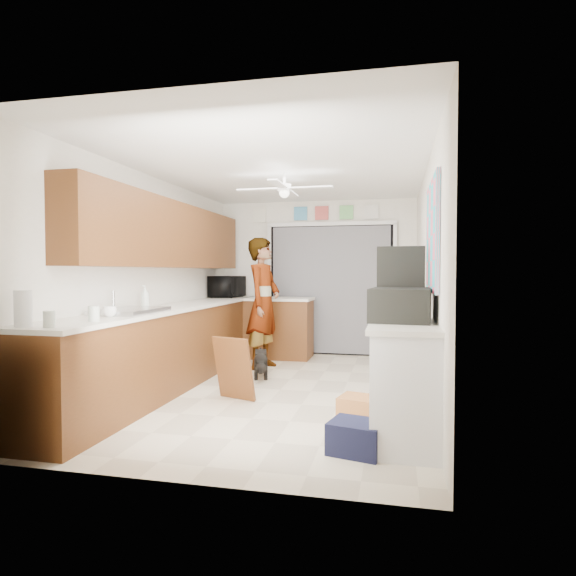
{
  "coord_description": "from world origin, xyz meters",
  "views": [
    {
      "loc": [
        1.27,
        -5.3,
        1.35
      ],
      "look_at": [
        0.0,
        0.4,
        1.15
      ],
      "focal_mm": 30.0,
      "sensor_mm": 36.0,
      "label": 1
    }
  ],
  "objects_px": {
    "cup": "(110,312)",
    "man": "(263,303)",
    "soap_bottle": "(145,297)",
    "suitcase": "(401,304)",
    "navy_crate": "(357,437)",
    "dog": "(261,363)",
    "microwave": "(227,287)",
    "paper_towel_roll": "(23,309)",
    "cardboard_box": "(363,411)"
  },
  "relations": [
    {
      "from": "cup",
      "to": "man",
      "type": "bearing_deg",
      "value": 74.15
    },
    {
      "from": "soap_bottle",
      "to": "suitcase",
      "type": "relative_size",
      "value": 0.41
    },
    {
      "from": "navy_crate",
      "to": "dog",
      "type": "relative_size",
      "value": 0.79
    },
    {
      "from": "suitcase",
      "to": "microwave",
      "type": "bearing_deg",
      "value": 134.85
    },
    {
      "from": "soap_bottle",
      "to": "man",
      "type": "distance_m",
      "value": 1.9
    },
    {
      "from": "cup",
      "to": "suitcase",
      "type": "height_order",
      "value": "suitcase"
    },
    {
      "from": "cup",
      "to": "navy_crate",
      "type": "bearing_deg",
      "value": -8.29
    },
    {
      "from": "soap_bottle",
      "to": "navy_crate",
      "type": "distance_m",
      "value": 2.87
    },
    {
      "from": "paper_towel_roll",
      "to": "suitcase",
      "type": "height_order",
      "value": "same"
    },
    {
      "from": "cup",
      "to": "cardboard_box",
      "type": "distance_m",
      "value": 2.44
    },
    {
      "from": "suitcase",
      "to": "navy_crate",
      "type": "bearing_deg",
      "value": -115.43
    },
    {
      "from": "soap_bottle",
      "to": "man",
      "type": "relative_size",
      "value": 0.14
    },
    {
      "from": "navy_crate",
      "to": "paper_towel_roll",
      "type": "bearing_deg",
      "value": -168.17
    },
    {
      "from": "microwave",
      "to": "cup",
      "type": "xyz_separation_m",
      "value": [
        0.08,
        -3.37,
        -0.12
      ]
    },
    {
      "from": "microwave",
      "to": "soap_bottle",
      "type": "xyz_separation_m",
      "value": [
        -0.07,
        -2.46,
        -0.04
      ]
    },
    {
      "from": "navy_crate",
      "to": "suitcase",
      "type": "bearing_deg",
      "value": 59.96
    },
    {
      "from": "cup",
      "to": "dog",
      "type": "bearing_deg",
      "value": 65.87
    },
    {
      "from": "soap_bottle",
      "to": "navy_crate",
      "type": "relative_size",
      "value": 0.68
    },
    {
      "from": "soap_bottle",
      "to": "cardboard_box",
      "type": "bearing_deg",
      "value": -13.17
    },
    {
      "from": "soap_bottle",
      "to": "cup",
      "type": "height_order",
      "value": "soap_bottle"
    },
    {
      "from": "navy_crate",
      "to": "dog",
      "type": "distance_m",
      "value": 2.66
    },
    {
      "from": "soap_bottle",
      "to": "suitcase",
      "type": "xyz_separation_m",
      "value": [
        2.73,
        -0.69,
        0.01
      ]
    },
    {
      "from": "suitcase",
      "to": "dog",
      "type": "distance_m",
      "value": 2.58
    },
    {
      "from": "cardboard_box",
      "to": "soap_bottle",
      "type": "bearing_deg",
      "value": 166.83
    },
    {
      "from": "cup",
      "to": "cardboard_box",
      "type": "xyz_separation_m",
      "value": [
        2.26,
        0.35,
        -0.87
      ]
    },
    {
      "from": "soap_bottle",
      "to": "cardboard_box",
      "type": "xyz_separation_m",
      "value": [
        2.41,
        -0.56,
        -0.95
      ]
    },
    {
      "from": "cup",
      "to": "suitcase",
      "type": "bearing_deg",
      "value": 4.99
    },
    {
      "from": "cardboard_box",
      "to": "navy_crate",
      "type": "height_order",
      "value": "cardboard_box"
    },
    {
      "from": "suitcase",
      "to": "cardboard_box",
      "type": "height_order",
      "value": "suitcase"
    },
    {
      "from": "microwave",
      "to": "dog",
      "type": "bearing_deg",
      "value": -143.58
    },
    {
      "from": "soap_bottle",
      "to": "paper_towel_roll",
      "type": "distance_m",
      "value": 1.75
    },
    {
      "from": "cup",
      "to": "man",
      "type": "xyz_separation_m",
      "value": [
        0.73,
        2.58,
        -0.08
      ]
    },
    {
      "from": "soap_bottle",
      "to": "dog",
      "type": "xyz_separation_m",
      "value": [
        1.03,
        1.04,
        -0.88
      ]
    },
    {
      "from": "dog",
      "to": "paper_towel_roll",
      "type": "bearing_deg",
      "value": -126.81
    },
    {
      "from": "paper_towel_roll",
      "to": "navy_crate",
      "type": "bearing_deg",
      "value": 11.83
    },
    {
      "from": "cup",
      "to": "paper_towel_roll",
      "type": "distance_m",
      "value": 0.86
    },
    {
      "from": "paper_towel_roll",
      "to": "cardboard_box",
      "type": "distance_m",
      "value": 2.87
    },
    {
      "from": "soap_bottle",
      "to": "dog",
      "type": "height_order",
      "value": "soap_bottle"
    },
    {
      "from": "cup",
      "to": "dog",
      "type": "distance_m",
      "value": 2.28
    },
    {
      "from": "soap_bottle",
      "to": "man",
      "type": "height_order",
      "value": "man"
    },
    {
      "from": "microwave",
      "to": "soap_bottle",
      "type": "relative_size",
      "value": 2.32
    },
    {
      "from": "cardboard_box",
      "to": "man",
      "type": "xyz_separation_m",
      "value": [
        -1.52,
        2.23,
        0.79
      ]
    },
    {
      "from": "cup",
      "to": "suitcase",
      "type": "distance_m",
      "value": 2.59
    },
    {
      "from": "cup",
      "to": "dog",
      "type": "xyz_separation_m",
      "value": [
        0.87,
        1.95,
        -0.8
      ]
    },
    {
      "from": "dog",
      "to": "cup",
      "type": "bearing_deg",
      "value": -130.32
    },
    {
      "from": "navy_crate",
      "to": "man",
      "type": "height_order",
      "value": "man"
    },
    {
      "from": "cardboard_box",
      "to": "man",
      "type": "height_order",
      "value": "man"
    },
    {
      "from": "cup",
      "to": "suitcase",
      "type": "relative_size",
      "value": 0.19
    },
    {
      "from": "soap_bottle",
      "to": "cardboard_box",
      "type": "relative_size",
      "value": 0.66
    },
    {
      "from": "paper_towel_roll",
      "to": "navy_crate",
      "type": "distance_m",
      "value": 2.66
    }
  ]
}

